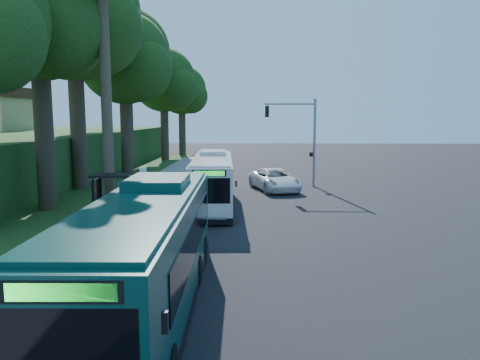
{
  "coord_description": "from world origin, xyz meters",
  "views": [
    {
      "loc": [
        0.1,
        -27.54,
        5.66
      ],
      "look_at": [
        -0.85,
        1.0,
        1.73
      ],
      "focal_mm": 35.0,
      "sensor_mm": 36.0,
      "label": 1
    }
  ],
  "objects_px": {
    "bus_shelter": "(119,188)",
    "white_bus": "(212,180)",
    "teal_bus": "(147,251)",
    "pickup": "(275,180)"
  },
  "relations": [
    {
      "from": "white_bus",
      "to": "pickup",
      "type": "distance_m",
      "value": 7.7
    },
    {
      "from": "pickup",
      "to": "teal_bus",
      "type": "bearing_deg",
      "value": -118.43
    },
    {
      "from": "teal_bus",
      "to": "white_bus",
      "type": "bearing_deg",
      "value": 86.88
    },
    {
      "from": "bus_shelter",
      "to": "teal_bus",
      "type": "height_order",
      "value": "teal_bus"
    },
    {
      "from": "bus_shelter",
      "to": "pickup",
      "type": "height_order",
      "value": "bus_shelter"
    },
    {
      "from": "bus_shelter",
      "to": "white_bus",
      "type": "height_order",
      "value": "white_bus"
    },
    {
      "from": "bus_shelter",
      "to": "white_bus",
      "type": "bearing_deg",
      "value": 43.57
    },
    {
      "from": "bus_shelter",
      "to": "teal_bus",
      "type": "relative_size",
      "value": 0.26
    },
    {
      "from": "bus_shelter",
      "to": "white_bus",
      "type": "distance_m",
      "value": 6.42
    },
    {
      "from": "bus_shelter",
      "to": "pickup",
      "type": "xyz_separation_m",
      "value": [
        8.84,
        10.83,
        -0.98
      ]
    }
  ]
}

